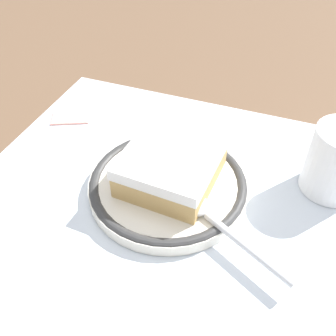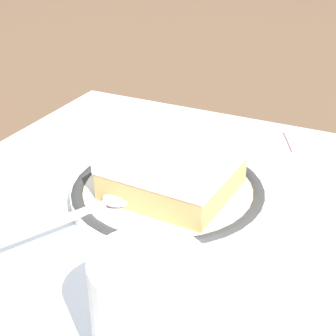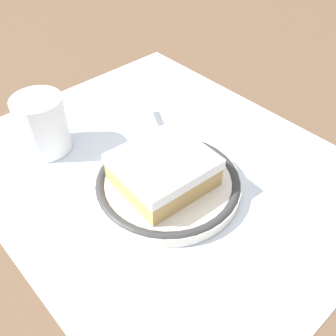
# 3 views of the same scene
# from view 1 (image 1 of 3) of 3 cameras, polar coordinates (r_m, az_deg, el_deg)

# --- Properties ---
(ground_plane) EXTENTS (2.40, 2.40, 0.00)m
(ground_plane) POSITION_cam_1_polar(r_m,az_deg,el_deg) (0.39, 3.15, -6.53)
(ground_plane) COLOR brown
(placemat) EXTENTS (0.49, 0.40, 0.00)m
(placemat) POSITION_cam_1_polar(r_m,az_deg,el_deg) (0.39, 3.15, -6.46)
(placemat) COLOR silver
(placemat) RESTS_ON ground_plane
(plate) EXTENTS (0.17, 0.17, 0.02)m
(plate) POSITION_cam_1_polar(r_m,az_deg,el_deg) (0.41, 0.00, -2.57)
(plate) COLOR silver
(plate) RESTS_ON placemat
(cake_slice) EXTENTS (0.10, 0.11, 0.04)m
(cake_slice) POSITION_cam_1_polar(r_m,az_deg,el_deg) (0.39, 0.53, 0.37)
(cake_slice) COLOR tan
(cake_slice) RESTS_ON plate
(spoon) EXTENTS (0.13, 0.08, 0.01)m
(spoon) POSITION_cam_1_polar(r_m,az_deg,el_deg) (0.37, 6.54, -7.51)
(spoon) COLOR silver
(spoon) RESTS_ON plate
(sugar_packet) EXTENTS (0.06, 0.05, 0.01)m
(sugar_packet) POSITION_cam_1_polar(r_m,az_deg,el_deg) (0.53, -14.65, 7.66)
(sugar_packet) COLOR #E5998C
(sugar_packet) RESTS_ON placemat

